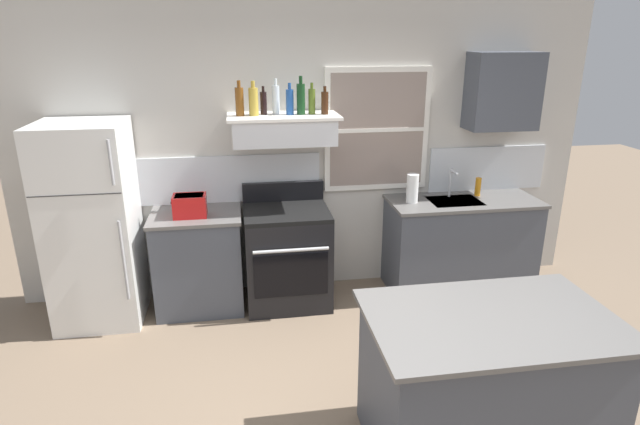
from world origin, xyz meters
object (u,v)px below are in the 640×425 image
bottle_brown_stout (325,102)px  paper_towel_roll (412,188)px  bottle_champagne_gold_foil (253,101)px  kitchen_island (484,385)px  bottle_dark_green_wine (301,98)px  bottle_olive_oil_square (312,101)px  bottle_blue_liqueur (290,101)px  dish_soap_bottle (478,187)px  bottle_balsamic_dark (264,103)px  toaster (190,205)px  bottle_amber_wine (240,101)px  bottle_clear_tall (276,99)px  stove_range (287,256)px  refrigerator (93,225)px

bottle_brown_stout → paper_towel_roll: bottle_brown_stout is taller
bottle_champagne_gold_foil → kitchen_island: 2.82m
bottle_dark_green_wine → paper_towel_roll: (1.03, -0.05, -0.84)m
bottle_champagne_gold_foil → bottle_brown_stout: (0.61, -0.02, -0.02)m
bottle_olive_oil_square → bottle_brown_stout: 0.11m
bottle_blue_liqueur → dish_soap_bottle: 2.01m
bottle_champagne_gold_foil → bottle_olive_oil_square: 0.50m
kitchen_island → bottle_balsamic_dark: bearing=117.2°
paper_towel_roll → toaster: bearing=-177.9°
bottle_amber_wine → bottle_blue_liqueur: bottle_amber_wine is taller
bottle_olive_oil_square → bottle_blue_liqueur: bearing=-178.4°
bottle_clear_tall → paper_towel_roll: 1.49m
bottle_clear_tall → kitchen_island: bottle_clear_tall is taller
bottle_champagne_gold_foil → bottle_clear_tall: bearing=19.6°
bottle_clear_tall → bottle_olive_oil_square: (0.31, -0.06, -0.01)m
bottle_clear_tall → dish_soap_bottle: bearing=-0.3°
stove_range → dish_soap_bottle: bearing=4.2°
paper_towel_roll → dish_soap_bottle: size_ratio=1.50×
bottle_clear_tall → bottle_blue_liqueur: bottle_clear_tall is taller
bottle_blue_liqueur → bottle_olive_oil_square: same height
stove_range → dish_soap_bottle: (1.88, 0.14, 0.54)m
refrigerator → bottle_clear_tall: bottle_clear_tall is taller
bottle_dark_green_wine → bottle_brown_stout: 0.21m
bottle_blue_liqueur → kitchen_island: bearing=-67.2°
toaster → bottle_clear_tall: 1.18m
refrigerator → bottle_champagne_gold_foil: bottle_champagne_gold_foil is taller
bottle_champagne_gold_foil → bottle_dark_green_wine: bottle_dark_green_wine is taller
stove_range → bottle_balsamic_dark: 1.40m
bottle_champagne_gold_foil → bottle_blue_liqueur: bottle_champagne_gold_foil is taller
bottle_amber_wine → bottle_champagne_gold_foil: 0.12m
toaster → stove_range: size_ratio=0.27×
bottle_brown_stout → bottle_amber_wine: bearing=178.3°
bottle_brown_stout → bottle_blue_liqueur: bearing=175.7°
refrigerator → bottle_amber_wine: size_ratio=5.92×
paper_towel_roll → stove_range: bearing=-178.2°
paper_towel_roll → dish_soap_bottle: (0.70, 0.10, -0.04)m
bottle_champagne_gold_foil → kitchen_island: (1.20, -2.12, -1.41)m
bottle_olive_oil_square → bottle_balsamic_dark: bearing=174.8°
bottle_amber_wine → kitchen_island: bottle_amber_wine is taller
bottle_amber_wine → dish_soap_bottle: bottle_amber_wine is taller
bottle_balsamic_dark → bottle_dark_green_wine: bottle_dark_green_wine is taller
bottle_champagne_gold_foil → dish_soap_bottle: size_ratio=1.60×
stove_range → bottle_olive_oil_square: 1.42m
bottle_champagne_gold_foil → bottle_olive_oil_square: bearing=1.4°
bottle_dark_green_wine → bottle_olive_oil_square: (0.10, 0.01, -0.02)m
bottle_blue_liqueur → paper_towel_roll: bearing=-2.5°
bottle_brown_stout → bottle_olive_oil_square: bearing=165.4°
bottle_blue_liqueur → toaster: bearing=-172.2°
bottle_champagne_gold_foil → bottle_balsamic_dark: bottle_champagne_gold_foil is taller
bottle_clear_tall → kitchen_island: bearing=-65.3°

